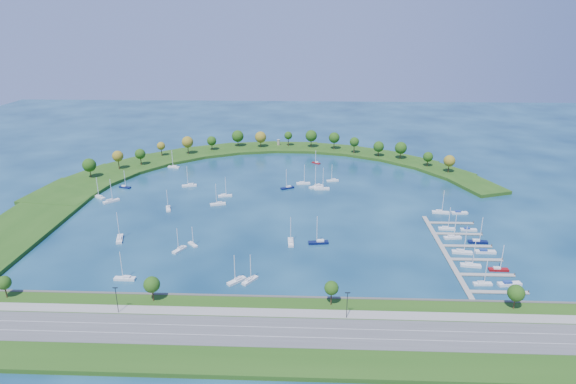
{
  "coord_description": "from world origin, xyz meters",
  "views": [
    {
      "loc": [
        15.44,
        -257.6,
        99.59
      ],
      "look_at": [
        5.0,
        5.0,
        4.0
      ],
      "focal_mm": 30.11,
      "sensor_mm": 36.0,
      "label": 1
    }
  ],
  "objects_px": {
    "moored_boat_3": "(174,167)",
    "docked_boat_2": "(471,265)",
    "moored_boat_9": "(218,203)",
    "moored_boat_17": "(225,195)",
    "moored_boat_19": "(316,186)",
    "moored_boat_18": "(168,208)",
    "moored_boat_5": "(321,188)",
    "moored_boat_1": "(125,278)",
    "moored_boat_13": "(100,197)",
    "docked_boat_11": "(459,213)",
    "docked_boat_4": "(462,251)",
    "docked_boat_5": "(485,252)",
    "harbor_tower": "(278,142)",
    "moored_boat_11": "(237,280)",
    "moored_boat_8": "(333,180)",
    "docked_boat_9": "(468,230)",
    "moored_boat_0": "(287,187)",
    "moored_boat_6": "(111,201)",
    "moored_boat_15": "(193,244)",
    "moored_boat_21": "(189,185)",
    "moored_boat_16": "(319,242)",
    "moored_boat_10": "(316,162)",
    "moored_boat_20": "(303,183)",
    "docked_boat_10": "(440,212)",
    "docked_boat_0": "(482,283)",
    "moored_boat_14": "(180,249)",
    "docked_boat_3": "(498,269)",
    "moored_boat_12": "(250,280)",
    "dock_system": "(461,252)",
    "moored_boat_4": "(291,242)",
    "moored_boat_7": "(125,187)",
    "moored_boat_2": "(120,238)",
    "docked_boat_1": "(509,284)",
    "docked_boat_7": "(478,241)",
    "docked_boat_6": "(452,237)"
  },
  "relations": [
    {
      "from": "docked_boat_1",
      "to": "moored_boat_7",
      "type": "bearing_deg",
      "value": 142.9
    },
    {
      "from": "docked_boat_10",
      "to": "docked_boat_3",
      "type": "bearing_deg",
      "value": -76.35
    },
    {
      "from": "moored_boat_9",
      "to": "docked_boat_1",
      "type": "distance_m",
      "value": 153.23
    },
    {
      "from": "moored_boat_10",
      "to": "moored_boat_6",
      "type": "bearing_deg",
      "value": 71.67
    },
    {
      "from": "harbor_tower",
      "to": "moored_boat_11",
      "type": "bearing_deg",
      "value": -91.19
    },
    {
      "from": "docked_boat_9",
      "to": "docked_boat_10",
      "type": "distance_m",
      "value": 23.54
    },
    {
      "from": "moored_boat_4",
      "to": "docked_boat_5",
      "type": "distance_m",
      "value": 87.54
    },
    {
      "from": "moored_boat_4",
      "to": "docked_boat_7",
      "type": "distance_m",
      "value": 87.45
    },
    {
      "from": "moored_boat_9",
      "to": "moored_boat_17",
      "type": "distance_m",
      "value": 13.59
    },
    {
      "from": "moored_boat_3",
      "to": "docked_boat_0",
      "type": "bearing_deg",
      "value": 152.67
    },
    {
      "from": "moored_boat_19",
      "to": "moored_boat_18",
      "type": "bearing_deg",
      "value": -8.95
    },
    {
      "from": "dock_system",
      "to": "moored_boat_12",
      "type": "height_order",
      "value": "moored_boat_12"
    },
    {
      "from": "moored_boat_21",
      "to": "docked_boat_11",
      "type": "distance_m",
      "value": 159.87
    },
    {
      "from": "moored_boat_1",
      "to": "docked_boat_0",
      "type": "bearing_deg",
      "value": -178.37
    },
    {
      "from": "dock_system",
      "to": "moored_boat_15",
      "type": "distance_m",
      "value": 122.01
    },
    {
      "from": "docked_boat_4",
      "to": "moored_boat_14",
      "type": "bearing_deg",
      "value": -172.66
    },
    {
      "from": "moored_boat_0",
      "to": "moored_boat_6",
      "type": "relative_size",
      "value": 0.92
    },
    {
      "from": "moored_boat_17",
      "to": "moored_boat_21",
      "type": "height_order",
      "value": "moored_boat_21"
    },
    {
      "from": "moored_boat_14",
      "to": "moored_boat_18",
      "type": "distance_m",
      "value": 52.21
    },
    {
      "from": "moored_boat_4",
      "to": "moored_boat_3",
      "type": "bearing_deg",
      "value": 32.6
    },
    {
      "from": "moored_boat_3",
      "to": "docked_boat_2",
      "type": "relative_size",
      "value": 1.0
    },
    {
      "from": "moored_boat_8",
      "to": "docked_boat_9",
      "type": "xyz_separation_m",
      "value": [
        63.55,
        -73.62,
        -0.3
      ]
    },
    {
      "from": "moored_boat_9",
      "to": "harbor_tower",
      "type": "bearing_deg",
      "value": -119.25
    },
    {
      "from": "docked_boat_6",
      "to": "moored_boat_9",
      "type": "bearing_deg",
      "value": 155.54
    },
    {
      "from": "moored_boat_9",
      "to": "moored_boat_20",
      "type": "relative_size",
      "value": 0.99
    },
    {
      "from": "docked_boat_1",
      "to": "moored_boat_11",
      "type": "bearing_deg",
      "value": 173.04
    },
    {
      "from": "moored_boat_17",
      "to": "docked_boat_4",
      "type": "xyz_separation_m",
      "value": [
        117.78,
        -67.84,
        0.03
      ]
    },
    {
      "from": "harbor_tower",
      "to": "docked_boat_0",
      "type": "distance_m",
      "value": 229.34
    },
    {
      "from": "moored_boat_17",
      "to": "docked_boat_5",
      "type": "distance_m",
      "value": 144.69
    },
    {
      "from": "docked_boat_9",
      "to": "moored_boat_12",
      "type": "bearing_deg",
      "value": -149.66
    },
    {
      "from": "moored_boat_5",
      "to": "moored_boat_1",
      "type": "bearing_deg",
      "value": -128.45
    },
    {
      "from": "harbor_tower",
      "to": "docked_boat_1",
      "type": "relative_size",
      "value": 0.47
    },
    {
      "from": "docked_boat_5",
      "to": "docked_boat_0",
      "type": "bearing_deg",
      "value": -109.79
    },
    {
      "from": "moored_boat_7",
      "to": "docked_boat_3",
      "type": "bearing_deg",
      "value": -7.97
    },
    {
      "from": "moored_boat_10",
      "to": "moored_boat_12",
      "type": "relative_size",
      "value": 0.82
    },
    {
      "from": "moored_boat_13",
      "to": "docked_boat_11",
      "type": "relative_size",
      "value": 1.45
    },
    {
      "from": "moored_boat_13",
      "to": "moored_boat_16",
      "type": "xyz_separation_m",
      "value": [
        126.53,
        -55.13,
        0.04
      ]
    },
    {
      "from": "dock_system",
      "to": "moored_boat_10",
      "type": "xyz_separation_m",
      "value": [
        -62.82,
        137.9,
        0.5
      ]
    },
    {
      "from": "moored_boat_1",
      "to": "moored_boat_2",
      "type": "distance_m",
      "value": 39.27
    },
    {
      "from": "moored_boat_14",
      "to": "docked_boat_3",
      "type": "height_order",
      "value": "docked_boat_3"
    },
    {
      "from": "moored_boat_7",
      "to": "moored_boat_11",
      "type": "distance_m",
      "value": 138.41
    },
    {
      "from": "docked_boat_4",
      "to": "docked_boat_5",
      "type": "bearing_deg",
      "value": 10.76
    },
    {
      "from": "docked_boat_1",
      "to": "docked_boat_2",
      "type": "distance_m",
      "value": 18.14
    },
    {
      "from": "moored_boat_7",
      "to": "moored_boat_18",
      "type": "height_order",
      "value": "moored_boat_18"
    },
    {
      "from": "moored_boat_15",
      "to": "moored_boat_17",
      "type": "height_order",
      "value": "moored_boat_17"
    },
    {
      "from": "harbor_tower",
      "to": "moored_boat_2",
      "type": "bearing_deg",
      "value": -110.37
    },
    {
      "from": "moored_boat_0",
      "to": "moored_boat_7",
      "type": "xyz_separation_m",
      "value": [
        -100.56,
        -2.59,
        -0.03
      ]
    },
    {
      "from": "moored_boat_9",
      "to": "moored_boat_21",
      "type": "xyz_separation_m",
      "value": [
        -23.41,
        30.66,
        0.02
      ]
    },
    {
      "from": "moored_boat_8",
      "to": "docked_boat_11",
      "type": "height_order",
      "value": "moored_boat_8"
    },
    {
      "from": "dock_system",
      "to": "moored_boat_4",
      "type": "bearing_deg",
      "value": 174.94
    }
  ]
}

